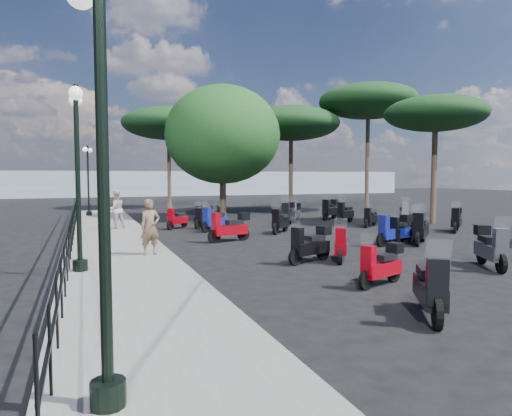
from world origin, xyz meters
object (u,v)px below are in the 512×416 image
object	(u,v)px
scooter_13	(395,231)
broadleaf_tree	(223,135)
lamp_post_1	(78,166)
lamp_post_2	(88,176)
scooter_6	(341,246)
scooter_8	(205,219)
scooter_19	(345,214)
pine_1	(368,102)
lamp_post_0	(103,152)
scooter_1	(310,245)
scooter_17	(416,227)
scooter_24	(456,220)
pedestrian_far	(116,209)
scooter_20	(330,210)
scooter_26	(404,214)
scooter_16	(491,248)
scooter_18	(400,232)
scooter_2	(230,228)
scooter_3	(177,220)
scooter_25	(370,218)
scooter_7	(280,222)
scooter_5	(431,290)
pine_0	(291,124)
scooter_4	(206,215)
scooter_14	(288,214)
pine_2	(169,124)
scooter_12	(421,230)
scooter_0	(381,266)
scooter_15	(295,212)
scooter_9	(214,220)
pine_3	(436,114)
woman	(150,227)

from	to	relation	value
scooter_13	broadleaf_tree	xyz separation A→B (m)	(-2.71, 11.71, 4.19)
lamp_post_1	lamp_post_2	xyz separation A→B (m)	(0.41, 16.32, -0.21)
scooter_6	scooter_8	xyz separation A→B (m)	(-1.55, 9.30, -0.01)
broadleaf_tree	scooter_19	bearing A→B (deg)	-40.78
scooter_8	pine_1	world-z (taller)	pine_1
lamp_post_0	scooter_1	xyz separation A→B (m)	(5.71, 6.66, -2.14)
scooter_1	scooter_6	bearing A→B (deg)	-119.42
scooter_1	scooter_17	size ratio (longest dim) A/B	1.18
lamp_post_0	scooter_24	world-z (taller)	lamp_post_0
lamp_post_2	scooter_13	distance (m)	17.93
pedestrian_far	scooter_20	world-z (taller)	pedestrian_far
pedestrian_far	scooter_26	xyz separation A→B (m)	(14.12, -1.28, -0.51)
scooter_20	scooter_24	size ratio (longest dim) A/B	1.11
scooter_16	scooter_18	bearing A→B (deg)	-69.80
scooter_2	scooter_3	distance (m)	4.88
scooter_17	scooter_25	size ratio (longest dim) A/B	1.06
pedestrian_far	scooter_7	bearing A→B (deg)	137.54
scooter_5	pine_0	xyz separation A→B (m)	(7.80, 22.15, 5.45)
scooter_7	scooter_25	bearing A→B (deg)	-129.33
scooter_19	broadleaf_tree	xyz separation A→B (m)	(-5.20, 4.49, 4.23)
lamp_post_0	scooter_24	distance (m)	18.42
lamp_post_1	scooter_26	world-z (taller)	lamp_post_1
pine_1	scooter_18	bearing A→B (deg)	-120.22
lamp_post_1	scooter_7	distance (m)	10.10
scooter_20	scooter_13	bearing A→B (deg)	125.80
scooter_4	scooter_14	distance (m)	4.23
lamp_post_0	pine_2	distance (m)	30.10
scooter_14	scooter_7	bearing A→B (deg)	96.20
pedestrian_far	scooter_5	size ratio (longest dim) A/B	1.06
scooter_12	scooter_2	bearing A→B (deg)	22.05
scooter_0	scooter_7	distance (m)	9.42
scooter_6	scooter_16	bearing A→B (deg)	176.55
scooter_15	scooter_24	bearing A→B (deg)	162.12
scooter_16	pine_0	bearing A→B (deg)	-72.67
lamp_post_2	pine_0	world-z (taller)	pine_0
lamp_post_2	scooter_0	size ratio (longest dim) A/B	2.78
pine_1	scooter_14	bearing A→B (deg)	-144.21
scooter_8	scooter_9	world-z (taller)	scooter_9
scooter_5	scooter_18	size ratio (longest dim) A/B	1.06
scooter_6	scooter_15	xyz separation A→B (m)	(3.79, 10.79, 0.04)
pine_0	pine_3	world-z (taller)	pine_0
woman	pine_0	world-z (taller)	pine_0
scooter_14	pine_1	bearing A→B (deg)	-107.02
scooter_17	lamp_post_1	bearing A→B (deg)	54.17
scooter_1	scooter_16	xyz separation A→B (m)	(4.04, -2.39, 0.04)
scooter_1	scooter_4	bearing A→B (deg)	-21.53
pedestrian_far	scooter_9	distance (m)	4.26
scooter_17	pine_2	distance (m)	21.69
lamp_post_1	scooter_2	distance (m)	7.02
scooter_16	scooter_19	size ratio (longest dim) A/B	1.09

